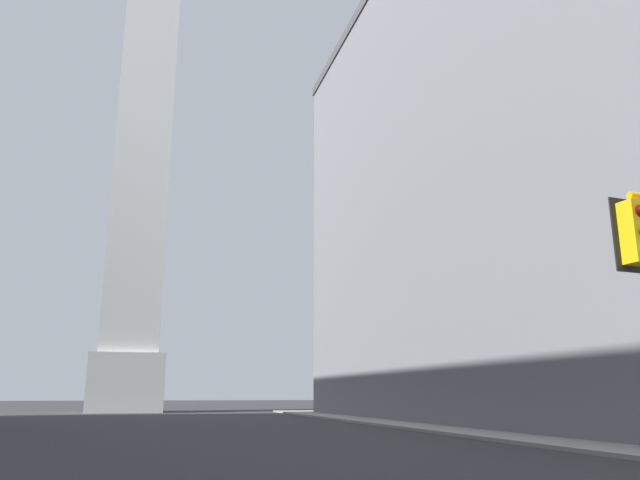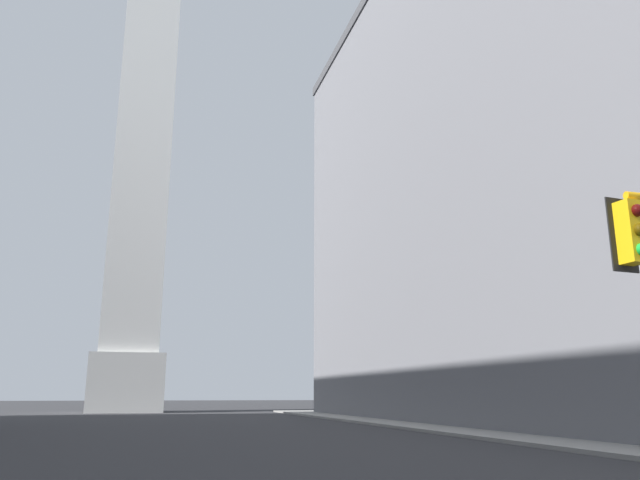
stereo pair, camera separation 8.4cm
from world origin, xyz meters
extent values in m
cube|color=gray|center=(17.34, 24.70, 0.07)|extent=(5.00, 82.35, 0.15)
cube|color=slate|center=(30.13, 31.65, 16.66)|extent=(25.19, 56.03, 33.33)
cube|color=silver|center=(0.00, 68.62, 2.92)|extent=(7.38, 7.38, 5.84)
cube|color=silver|center=(0.00, 68.62, 33.94)|extent=(5.90, 5.90, 56.22)
cube|color=#E5B20F|center=(9.73, 8.46, 4.47)|extent=(0.37, 0.37, 1.10)
cube|color=black|center=(9.71, 8.64, 4.47)|extent=(0.58, 0.09, 1.32)
sphere|color=#410907|center=(9.75, 8.27, 4.81)|extent=(0.22, 0.22, 0.22)
sphere|color=#483506|center=(9.75, 8.27, 4.47)|extent=(0.22, 0.22, 0.22)
camera|label=1|loc=(1.79, -0.09, 1.77)|focal=35.00mm
camera|label=2|loc=(1.87, -0.11, 1.77)|focal=35.00mm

